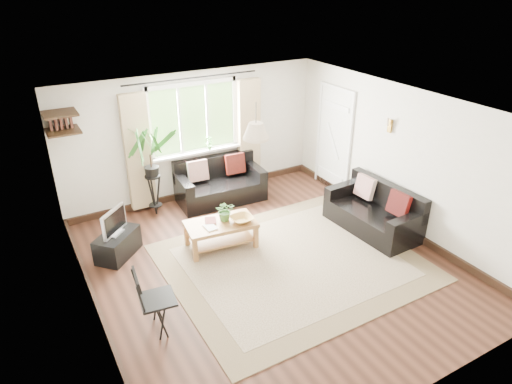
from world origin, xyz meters
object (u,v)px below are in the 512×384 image
folding_chair (158,300)px  palm_stand (152,173)px  coffee_table (221,235)px  sofa_right (373,210)px  tv_stand (118,244)px  sofa_back (220,182)px

folding_chair → palm_stand: bearing=-10.5°
coffee_table → palm_stand: size_ratio=0.67×
sofa_right → palm_stand: palm_stand is taller
sofa_right → tv_stand: bearing=-112.0°
palm_stand → folding_chair: size_ratio=1.86×
sofa_right → palm_stand: size_ratio=0.98×
sofa_back → coffee_table: size_ratio=1.48×
sofa_back → palm_stand: bearing=179.5°
coffee_table → folding_chair: 1.96m
sofa_back → palm_stand: size_ratio=0.99×
tv_stand → palm_stand: 1.51m
sofa_back → sofa_right: (1.75, -2.26, -0.00)m
sofa_back → tv_stand: (-2.20, -0.92, -0.18)m
tv_stand → sofa_right: bearing=-61.9°
tv_stand → palm_stand: (0.94, 1.01, 0.62)m
sofa_right → coffee_table: size_ratio=1.47×
tv_stand → palm_stand: bearing=3.9°
sofa_back → folding_chair: (-2.16, -2.78, 0.06)m
folding_chair → tv_stand: bearing=8.0°
tv_stand → palm_stand: size_ratio=0.45×
coffee_table → tv_stand: size_ratio=1.50×
tv_stand → palm_stand: palm_stand is taller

